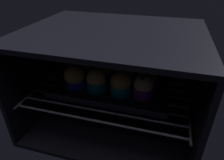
# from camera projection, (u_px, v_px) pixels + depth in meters

# --- Properties ---
(oven_cavity) EXTENTS (0.59, 0.47, 0.37)m
(oven_cavity) POSITION_uv_depth(u_px,v_px,m) (116.00, 75.00, 0.77)
(oven_cavity) COLOR black
(oven_cavity) RESTS_ON ground
(oven_rack) EXTENTS (0.55, 0.42, 0.01)m
(oven_rack) POSITION_uv_depth(u_px,v_px,m) (113.00, 88.00, 0.76)
(oven_rack) COLOR #42424C
(oven_rack) RESTS_ON oven_cavity
(baking_tray) EXTENTS (0.41, 0.25, 0.02)m
(baking_tray) POSITION_uv_depth(u_px,v_px,m) (112.00, 86.00, 0.74)
(baking_tray) COLOR black
(baking_tray) RESTS_ON oven_rack
(muffin_row0_col0) EXTENTS (0.08, 0.08, 0.08)m
(muffin_row0_col0) POSITION_uv_depth(u_px,v_px,m) (75.00, 77.00, 0.72)
(muffin_row0_col0) COLOR #1928B7
(muffin_row0_col0) RESTS_ON baking_tray
(muffin_row0_col1) EXTENTS (0.07, 0.07, 0.08)m
(muffin_row0_col1) POSITION_uv_depth(u_px,v_px,m) (96.00, 80.00, 0.70)
(muffin_row0_col1) COLOR #0C8C84
(muffin_row0_col1) RESTS_ON baking_tray
(muffin_row0_col2) EXTENTS (0.07, 0.07, 0.08)m
(muffin_row0_col2) POSITION_uv_depth(u_px,v_px,m) (121.00, 84.00, 0.68)
(muffin_row0_col2) COLOR #0C8C84
(muffin_row0_col2) RESTS_ON baking_tray
(muffin_row0_col3) EXTENTS (0.07, 0.07, 0.08)m
(muffin_row0_col3) POSITION_uv_depth(u_px,v_px,m) (144.00, 87.00, 0.66)
(muffin_row0_col3) COLOR #7A238C
(muffin_row0_col3) RESTS_ON baking_tray
(muffin_row1_col0) EXTENTS (0.07, 0.07, 0.08)m
(muffin_row1_col0) POSITION_uv_depth(u_px,v_px,m) (84.00, 67.00, 0.79)
(muffin_row1_col0) COLOR #1928B7
(muffin_row1_col0) RESTS_ON baking_tray
(muffin_row1_col1) EXTENTS (0.07, 0.07, 0.08)m
(muffin_row1_col1) POSITION_uv_depth(u_px,v_px,m) (105.00, 70.00, 0.77)
(muffin_row1_col1) COLOR #1928B7
(muffin_row1_col1) RESTS_ON baking_tray
(muffin_row1_col2) EXTENTS (0.07, 0.07, 0.09)m
(muffin_row1_col2) POSITION_uv_depth(u_px,v_px,m) (125.00, 72.00, 0.75)
(muffin_row1_col2) COLOR #0C8C84
(muffin_row1_col2) RESTS_ON baking_tray
(muffin_row1_col3) EXTENTS (0.07, 0.07, 0.08)m
(muffin_row1_col3) POSITION_uv_depth(u_px,v_px,m) (148.00, 76.00, 0.72)
(muffin_row1_col3) COLOR #7A238C
(muffin_row1_col3) RESTS_ON baking_tray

